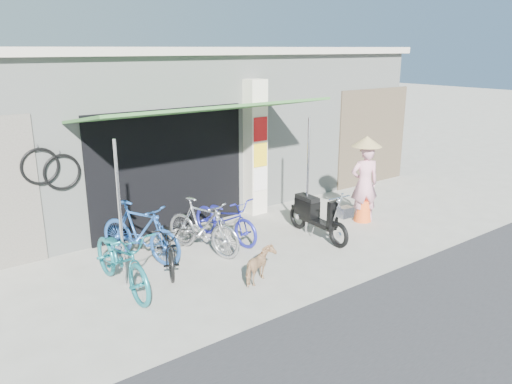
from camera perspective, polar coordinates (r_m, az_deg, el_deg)
ground at (r=9.23m, az=4.77°, el=-7.15°), size 80.00×80.00×0.00m
bicycle_shop at (r=12.85m, az=-10.45°, el=7.80°), size 12.30×5.30×3.66m
shop_pillar at (r=11.12m, az=-0.17°, el=5.03°), size 0.42×0.44×3.00m
awning at (r=9.32m, az=-5.86°, el=9.11°), size 4.60×1.88×2.72m
neighbour_right at (r=14.09m, az=13.18°, el=6.16°), size 2.60×0.06×2.60m
bike_teal at (r=8.01m, az=-15.10°, el=-7.40°), size 0.70×1.97×1.03m
bike_blue at (r=9.01m, az=-13.11°, el=-4.46°), size 1.18×1.83×1.07m
bike_black at (r=8.65m, az=-9.94°, el=-5.91°), size 1.14×1.73×0.86m
bike_silver at (r=9.17m, az=-6.12°, el=-3.90°), size 0.97×1.77×1.02m
bike_navy at (r=9.72m, az=-3.52°, el=-3.04°), size 0.87×1.79×0.90m
street_dog at (r=8.07m, az=0.47°, el=-8.43°), size 0.74×0.58×0.57m
moped at (r=9.95m, az=6.89°, el=-2.67°), size 0.50×1.76×0.99m
nun at (r=10.92m, az=12.30°, el=1.32°), size 0.73×0.64×1.87m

